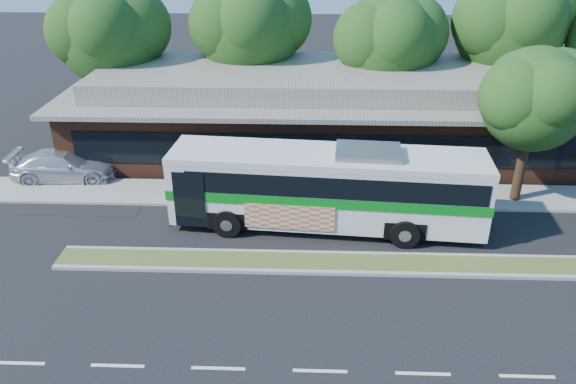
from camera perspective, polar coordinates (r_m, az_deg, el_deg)
ground at (r=21.43m, az=11.19°, el=-8.25°), size 120.00×120.00×0.00m
median_strip at (r=21.88m, az=10.99°, el=-7.19°), size 26.00×1.10×0.15m
sidewalk at (r=26.86m, az=9.31°, el=-0.36°), size 44.00×2.60×0.12m
parking_lot at (r=33.24m, az=-24.02°, el=2.89°), size 14.00×12.00×0.01m
plaza_building at (r=32.14m, az=8.28°, el=8.27°), size 33.20×11.20×4.45m
tree_bg_a at (r=34.91m, az=-17.11°, el=15.21°), size 6.47×5.80×8.63m
tree_bg_b at (r=34.18m, az=-3.26°, el=16.53°), size 6.69×6.00×9.00m
tree_bg_c at (r=33.51m, az=10.79°, el=14.97°), size 6.24×5.60×8.26m
tree_bg_d at (r=36.04m, az=22.25°, el=15.67°), size 6.91×6.20×9.37m
transit_bus at (r=23.26m, az=4.11°, el=0.93°), size 13.14×3.84×3.64m
sedan at (r=30.13m, az=-21.78°, el=2.51°), size 5.24×2.35×1.49m
sidewalk_tree at (r=26.68m, az=24.35°, el=8.84°), size 5.01×4.50×7.14m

